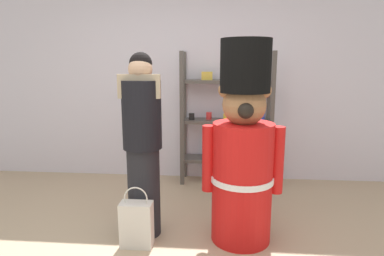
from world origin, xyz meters
name	(u,v)px	position (x,y,z in m)	size (l,w,h in m)	color
back_wall	(184,82)	(0.00, 2.20, 1.30)	(6.40, 0.12, 2.60)	silver
merchandise_shelf	(227,118)	(0.56, 1.98, 0.85)	(1.15, 0.35, 1.69)	#4C4742
teddy_bear_guard	(243,154)	(0.68, 0.54, 0.79)	(0.69, 0.54, 1.74)	red
person_shopper	(143,144)	(-0.20, 0.57, 0.85)	(0.36, 0.34, 1.64)	black
shopping_bag	(137,224)	(-0.22, 0.35, 0.20)	(0.27, 0.15, 0.53)	silver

